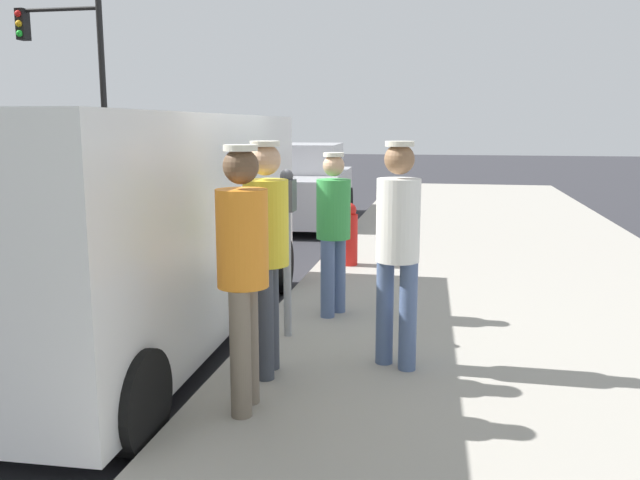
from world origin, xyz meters
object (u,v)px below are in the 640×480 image
(parked_van, at_px, (130,223))
(traffic_light_corner, at_px, (72,68))
(pedestrian_in_white, at_px, (398,239))
(pedestrian_in_yellow, at_px, (266,242))
(pedestrian_in_orange, at_px, (243,261))
(parking_meter_near, at_px, (287,224))
(parked_sedan_ahead, at_px, (300,187))
(pedestrian_in_green, at_px, (333,224))
(fire_hydrant, at_px, (349,235))

(parked_van, relative_size, traffic_light_corner, 1.01)
(parked_van, xyz_separation_m, traffic_light_corner, (-6.87, 10.62, 2.36))
(pedestrian_in_white, relative_size, pedestrian_in_yellow, 1.00)
(pedestrian_in_white, xyz_separation_m, pedestrian_in_orange, (-0.94, -1.00, -0.00))
(parking_meter_near, xyz_separation_m, pedestrian_in_yellow, (0.07, -0.93, 0.00))
(pedestrian_in_white, xyz_separation_m, parked_sedan_ahead, (-2.67, 8.48, -0.43))
(parking_meter_near, height_order, pedestrian_in_green, pedestrian_in_green)
(pedestrian_in_green, relative_size, fire_hydrant, 1.90)
(pedestrian_in_yellow, height_order, fire_hydrant, pedestrian_in_yellow)
(pedestrian_in_yellow, bearing_deg, parked_van, 149.75)
(parking_meter_near, distance_m, parked_sedan_ahead, 8.08)
(pedestrian_in_green, distance_m, traffic_light_corner, 13.34)
(parking_meter_near, distance_m, pedestrian_in_green, 0.81)
(pedestrian_in_yellow, relative_size, parked_van, 0.34)
(parking_meter_near, relative_size, pedestrian_in_yellow, 0.85)
(parked_van, xyz_separation_m, parked_sedan_ahead, (-0.15, 7.91, -0.41))
(fire_hydrant, bearing_deg, parking_meter_near, -91.82)
(parked_sedan_ahead, bearing_deg, pedestrian_in_orange, -79.64)
(traffic_light_corner, xyz_separation_m, fire_hydrant, (8.47, -7.46, -2.95))
(parking_meter_near, distance_m, pedestrian_in_orange, 1.59)
(fire_hydrant, bearing_deg, pedestrian_in_white, -76.05)
(pedestrian_in_yellow, bearing_deg, pedestrian_in_green, 82.36)
(parking_meter_near, height_order, fire_hydrant, parking_meter_near)
(parked_van, bearing_deg, traffic_light_corner, 122.90)
(pedestrian_in_white, height_order, traffic_light_corner, traffic_light_corner)
(parking_meter_near, height_order, pedestrian_in_yellow, pedestrian_in_yellow)
(parked_sedan_ahead, bearing_deg, fire_hydrant, -69.83)
(pedestrian_in_green, distance_m, parked_van, 1.95)
(parking_meter_near, height_order, pedestrian_in_white, pedestrian_in_white)
(traffic_light_corner, bearing_deg, parked_van, -57.10)
(fire_hydrant, bearing_deg, traffic_light_corner, 138.63)
(parking_meter_near, xyz_separation_m, pedestrian_in_green, (0.29, 0.75, -0.10))
(parking_meter_near, bearing_deg, parked_van, -179.41)
(pedestrian_in_white, distance_m, parked_sedan_ahead, 8.90)
(parked_van, bearing_deg, pedestrian_in_orange, -44.65)
(parked_van, height_order, parked_sedan_ahead, parked_van)
(pedestrian_in_yellow, height_order, pedestrian_in_green, pedestrian_in_yellow)
(pedestrian_in_green, xyz_separation_m, parked_van, (-1.79, -0.77, 0.07))
(pedestrian_in_orange, bearing_deg, pedestrian_in_white, 46.82)
(parked_van, distance_m, fire_hydrant, 3.59)
(parked_van, distance_m, parked_sedan_ahead, 7.92)
(pedestrian_in_orange, relative_size, parked_van, 0.34)
(pedestrian_in_white, distance_m, pedestrian_in_orange, 1.37)
(pedestrian_in_yellow, height_order, parked_van, parked_van)
(pedestrian_in_white, bearing_deg, parked_sedan_ahead, 107.48)
(pedestrian_in_orange, xyz_separation_m, parked_van, (-1.59, 1.57, -0.03))
(parked_van, distance_m, traffic_light_corner, 12.86)
(pedestrian_in_orange, bearing_deg, pedestrian_in_yellow, 91.92)
(traffic_light_corner, bearing_deg, pedestrian_in_green, -48.68)
(pedestrian_in_white, height_order, pedestrian_in_green, pedestrian_in_white)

